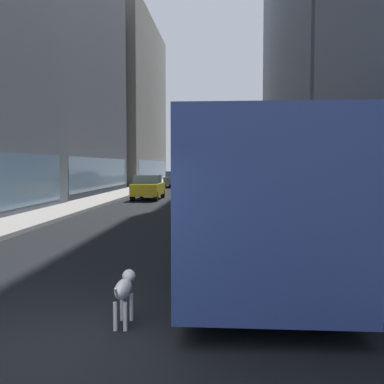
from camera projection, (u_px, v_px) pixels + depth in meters
ground_plane at (200, 190)px, 40.40m from camera, size 120.00×120.00×0.00m
sidewalk_left at (137, 189)px, 40.81m from camera, size 2.40×110.00×0.15m
sidewalk_right at (264, 190)px, 39.99m from camera, size 2.40×110.00×0.15m
building_left_mid at (44, 1)px, 35.22m from camera, size 9.00×17.60×29.99m
building_left_far at (115, 103)px, 58.03m from camera, size 10.16×23.63×20.44m
building_right_far at (303, 28)px, 56.66m from camera, size 8.58×15.20×38.66m
transit_bus at (250, 186)px, 11.13m from camera, size 2.78×11.53×3.05m
car_black_suv at (215, 178)px, 48.11m from camera, size 1.87×4.29×1.62m
car_grey_wagon at (176, 179)px, 46.22m from camera, size 1.91×4.77×1.62m
car_yellow_taxi at (148, 187)px, 29.62m from camera, size 1.70×3.96×1.62m
car_white_van at (234, 188)px, 27.92m from camera, size 1.82×4.66×1.62m
car_red_coupe at (237, 194)px, 22.29m from camera, size 1.79×4.10×1.62m
dalmatian_dog at (124, 289)px, 6.50m from camera, size 0.22×0.96×0.72m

